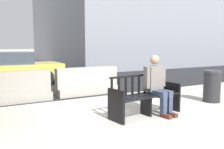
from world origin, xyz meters
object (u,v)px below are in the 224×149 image
Objects in this scene: seated_person at (157,83)px; jersey_barrier_left at (13,90)px; street_bench at (145,97)px; jersey_barrier_centre at (87,83)px; trash_bin at (212,86)px; car_taxi_near at (5,68)px.

seated_person reaches higher than jersey_barrier_left.
street_bench reaches higher than jersey_barrier_centre.
street_bench is 2.03× the size of trash_bin.
jersey_barrier_centre is at bearing 2.03° from jersey_barrier_left.
jersey_barrier_centre is 2.34× the size of trash_bin.
seated_person reaches higher than trash_bin.
jersey_barrier_left is (-2.33, 2.78, -0.06)m from street_bench.
seated_person is at bearing -81.93° from jersey_barrier_centre.
car_taxi_near reaches higher than street_bench.
jersey_barrier_left is at bearing 150.90° from trash_bin.
trash_bin is (2.37, 0.16, 0.03)m from street_bench.
seated_person reaches higher than street_bench.
car_taxi_near is at bearing 123.22° from jersey_barrier_centre.
trash_bin reaches higher than jersey_barrier_left.
street_bench is 0.86× the size of jersey_barrier_left.
seated_person is 6.44m from car_taxi_near.
trash_bin is (2.08, 0.19, -0.26)m from seated_person.
trash_bin is at bearing 5.12° from seated_person.
street_bench is 2.38m from trash_bin.
car_taxi_near is (-2.13, 5.94, 0.26)m from street_bench.
seated_person reaches higher than jersey_barrier_centre.
street_bench reaches higher than jersey_barrier_left.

